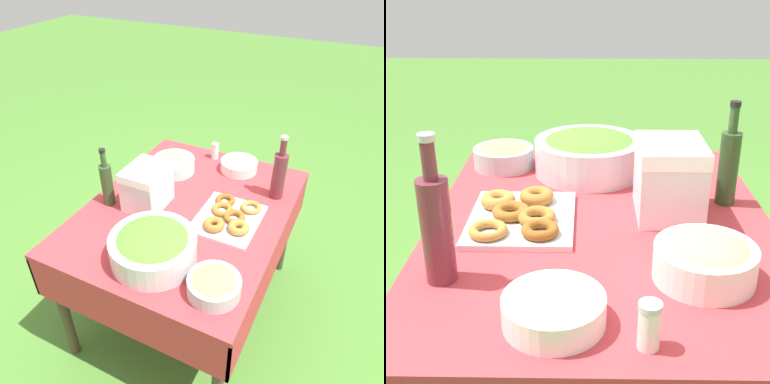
# 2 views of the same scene
# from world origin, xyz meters

# --- Properties ---
(ground_plane) EXTENTS (14.00, 14.00, 0.00)m
(ground_plane) POSITION_xyz_m (0.00, 0.00, 0.00)
(ground_plane) COLOR #477A2D
(picnic_table) EXTENTS (1.19, 0.93, 0.73)m
(picnic_table) POSITION_xyz_m (0.00, 0.00, 0.63)
(picnic_table) COLOR #B73338
(picnic_table) RESTS_ON ground_plane
(salad_bowl) EXTENTS (0.36, 0.36, 0.14)m
(salad_bowl) POSITION_xyz_m (-0.37, -0.03, 0.80)
(salad_bowl) COLOR silver
(salad_bowl) RESTS_ON picnic_table
(pasta_bowl) EXTENTS (0.23, 0.23, 0.10)m
(pasta_bowl) POSITION_xyz_m (0.28, 0.22, 0.78)
(pasta_bowl) COLOR white
(pasta_bowl) RESTS_ON picnic_table
(donut_platter) EXTENTS (0.35, 0.29, 0.05)m
(donut_platter) POSITION_xyz_m (-0.00, -0.22, 0.75)
(donut_platter) COLOR silver
(donut_platter) RESTS_ON picnic_table
(plate_stack) EXTENTS (0.20, 0.20, 0.06)m
(plate_stack) POSITION_xyz_m (0.44, -0.10, 0.76)
(plate_stack) COLOR white
(plate_stack) RESTS_ON picnic_table
(olive_oil_bottle) EXTENTS (0.06, 0.06, 0.30)m
(olive_oil_bottle) POSITION_xyz_m (-0.13, 0.36, 0.85)
(olive_oil_bottle) COLOR #2D4723
(olive_oil_bottle) RESTS_ON picnic_table
(wine_bottle) EXTENTS (0.07, 0.07, 0.34)m
(wine_bottle) POSITION_xyz_m (0.29, -0.36, 0.86)
(wine_bottle) COLOR maroon
(wine_bottle) RESTS_ON picnic_table
(fruit_bowl) EXTENTS (0.20, 0.20, 0.09)m
(fruit_bowl) POSITION_xyz_m (-0.42, -0.32, 0.77)
(fruit_bowl) COLOR #B2B7BC
(fruit_bowl) RESTS_ON picnic_table
(cooler_box) EXTENTS (0.22, 0.18, 0.21)m
(cooler_box) POSITION_xyz_m (-0.06, 0.19, 0.83)
(cooler_box) COLOR silver
(cooler_box) RESTS_ON picnic_table
(salt_shaker) EXTENTS (0.04, 0.04, 0.10)m
(salt_shaker) POSITION_xyz_m (0.51, 0.08, 0.78)
(salt_shaker) COLOR white
(salt_shaker) RESTS_ON picnic_table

